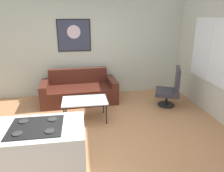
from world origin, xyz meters
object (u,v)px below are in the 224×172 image
Objects in this scene: coffee_table at (85,102)px; armchair at (171,89)px; couch at (79,91)px; wall_painting at (74,35)px.

armchair reaches higher than coffee_table.
coffee_table is at bearing -84.05° from couch.
armchair is at bearing 11.00° from coffee_table.
coffee_table is 2.15m from armchair.
couch is 2.24× the size of wall_painting.
armchair reaches higher than couch.
wall_painting is at bearing 96.44° from coffee_table.
coffee_table is 1.09× the size of wall_painting.
couch is at bearing 163.36° from armchair.
armchair is 2.85m from wall_painting.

